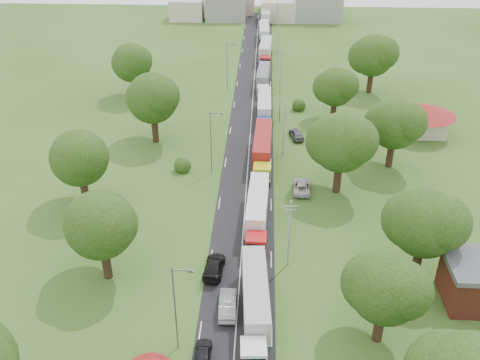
# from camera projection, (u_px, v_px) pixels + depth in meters

# --- Properties ---
(ground) EXTENTS (260.00, 260.00, 0.00)m
(ground) POSITION_uv_depth(u_px,v_px,m) (243.00, 229.00, 69.04)
(ground) COLOR #2E4D19
(ground) RESTS_ON ground
(road) EXTENTS (8.00, 200.00, 0.04)m
(road) POSITION_uv_depth(u_px,v_px,m) (249.00, 157.00, 86.29)
(road) COLOR black
(road) RESTS_ON ground
(info_sign) EXTENTS (0.12, 3.10, 4.10)m
(info_sign) POSITION_uv_depth(u_px,v_px,m) (280.00, 105.00, 97.50)
(info_sign) COLOR slate
(info_sign) RESTS_ON ground
(pole_1) EXTENTS (1.60, 0.24, 9.00)m
(pole_1) POSITION_uv_depth(u_px,v_px,m) (289.00, 233.00, 60.42)
(pole_1) COLOR gray
(pole_1) RESTS_ON ground
(pole_2) EXTENTS (1.60, 0.24, 9.00)m
(pole_2) POSITION_uv_depth(u_px,v_px,m) (284.00, 129.00, 84.56)
(pole_2) COLOR gray
(pole_2) RESTS_ON ground
(pole_3) EXTENTS (1.60, 0.24, 9.00)m
(pole_3) POSITION_uv_depth(u_px,v_px,m) (281.00, 71.00, 108.71)
(pole_3) COLOR gray
(pole_3) RESTS_ON ground
(pole_4) EXTENTS (1.60, 0.24, 9.00)m
(pole_4) POSITION_uv_depth(u_px,v_px,m) (279.00, 34.00, 132.86)
(pole_4) COLOR gray
(pole_4) RESTS_ON ground
(pole_5) EXTENTS (1.60, 0.24, 9.00)m
(pole_5) POSITION_uv_depth(u_px,v_px,m) (277.00, 9.00, 157.01)
(pole_5) COLOR gray
(pole_5) RESTS_ON ground
(lamp_0) EXTENTS (2.03, 0.22, 10.00)m
(lamp_0) POSITION_uv_depth(u_px,v_px,m) (176.00, 305.00, 49.22)
(lamp_0) COLOR slate
(lamp_0) RESTS_ON ground
(lamp_1) EXTENTS (2.03, 0.22, 10.00)m
(lamp_1) POSITION_uv_depth(u_px,v_px,m) (212.00, 139.00, 79.40)
(lamp_1) COLOR slate
(lamp_1) RESTS_ON ground
(lamp_2) EXTENTS (2.03, 0.22, 10.00)m
(lamp_2) POSITION_uv_depth(u_px,v_px,m) (228.00, 64.00, 109.58)
(lamp_2) COLOR slate
(lamp_2) RESTS_ON ground
(tree_2) EXTENTS (8.00, 8.00, 10.10)m
(tree_2) POSITION_uv_depth(u_px,v_px,m) (385.00, 287.00, 49.74)
(tree_2) COLOR #382616
(tree_2) RESTS_ON ground
(tree_3) EXTENTS (8.80, 8.80, 11.07)m
(tree_3) POSITION_uv_depth(u_px,v_px,m) (425.00, 222.00, 57.81)
(tree_3) COLOR #382616
(tree_3) RESTS_ON ground
(tree_4) EXTENTS (9.60, 9.60, 12.05)m
(tree_4) POSITION_uv_depth(u_px,v_px,m) (341.00, 142.00, 73.32)
(tree_4) COLOR #382616
(tree_4) RESTS_ON ground
(tree_5) EXTENTS (8.80, 8.80, 11.07)m
(tree_5) POSITION_uv_depth(u_px,v_px,m) (395.00, 124.00, 80.15)
(tree_5) COLOR #382616
(tree_5) RESTS_ON ground
(tree_6) EXTENTS (8.00, 8.00, 10.10)m
(tree_6) POSITION_uv_depth(u_px,v_px,m) (335.00, 87.00, 95.40)
(tree_6) COLOR #382616
(tree_6) RESTS_ON ground
(tree_7) EXTENTS (9.60, 9.60, 12.05)m
(tree_7) POSITION_uv_depth(u_px,v_px,m) (373.00, 55.00, 107.36)
(tree_7) COLOR #382616
(tree_7) RESTS_ON ground
(tree_10) EXTENTS (8.80, 8.80, 11.07)m
(tree_10) POSITION_uv_depth(u_px,v_px,m) (101.00, 224.00, 57.53)
(tree_10) COLOR #382616
(tree_10) RESTS_ON ground
(tree_11) EXTENTS (8.80, 8.80, 11.07)m
(tree_11) POSITION_uv_depth(u_px,v_px,m) (79.00, 157.00, 70.76)
(tree_11) COLOR #382616
(tree_11) RESTS_ON ground
(tree_12) EXTENTS (9.60, 9.60, 12.05)m
(tree_12) POSITION_uv_depth(u_px,v_px,m) (152.00, 98.00, 87.45)
(tree_12) COLOR #382616
(tree_12) RESTS_ON ground
(tree_13) EXTENTS (8.80, 8.80, 11.07)m
(tree_13) POSITION_uv_depth(u_px,v_px,m) (132.00, 63.00, 105.34)
(tree_13) COLOR #382616
(tree_13) RESTS_ON ground
(house_cream) EXTENTS (10.08, 10.08, 5.80)m
(house_cream) POSITION_uv_depth(u_px,v_px,m) (425.00, 115.00, 91.84)
(house_cream) COLOR #BCB09C
(house_cream) RESTS_ON ground
(distant_town) EXTENTS (52.00, 8.00, 8.00)m
(distant_town) POSITION_uv_depth(u_px,v_px,m) (261.00, 9.00, 162.12)
(distant_town) COLOR gray
(distant_town) RESTS_ON ground
(truck_0) EXTENTS (3.27, 14.73, 4.07)m
(truck_0) POSITION_uv_depth(u_px,v_px,m) (255.00, 303.00, 54.31)
(truck_0) COLOR silver
(truck_0) RESTS_ON ground
(truck_1) EXTENTS (2.95, 14.60, 4.04)m
(truck_1) POSITION_uv_depth(u_px,v_px,m) (257.00, 211.00, 68.79)
(truck_1) COLOR red
(truck_1) RESTS_ON ground
(truck_2) EXTENTS (3.05, 15.49, 4.28)m
(truck_2) POSITION_uv_depth(u_px,v_px,m) (263.00, 149.00, 83.76)
(truck_2) COLOR #BEC517
(truck_2) RESTS_ON ground
(truck_3) EXTENTS (2.47, 14.13, 3.92)m
(truck_3) POSITION_uv_depth(u_px,v_px,m) (264.00, 109.00, 98.37)
(truck_3) COLOR #19429B
(truck_3) RESTS_ON ground
(truck_4) EXTENTS (2.89, 13.64, 3.77)m
(truck_4) POSITION_uv_depth(u_px,v_px,m) (263.00, 79.00, 112.61)
(truck_4) COLOR white
(truck_4) RESTS_ON ground
(truck_5) EXTENTS (3.27, 15.10, 4.17)m
(truck_5) POSITION_uv_depth(u_px,v_px,m) (265.00, 51.00, 128.89)
(truck_5) COLOR maroon
(truck_5) RESTS_ON ground
(truck_6) EXTENTS (2.84, 14.30, 3.95)m
(truck_6) POSITION_uv_depth(u_px,v_px,m) (264.00, 34.00, 142.85)
(truck_6) COLOR #235D2C
(truck_6) RESTS_ON ground
(truck_7) EXTENTS (3.07, 14.80, 4.09)m
(truck_7) POSITION_uv_depth(u_px,v_px,m) (265.00, 17.00, 158.80)
(truck_7) COLOR silver
(truck_7) RESTS_ON ground
(truck_8) EXTENTS (3.11, 14.03, 3.87)m
(truck_8) POSITION_uv_depth(u_px,v_px,m) (266.00, 6.00, 171.33)
(truck_8) COLOR brown
(truck_8) RESTS_ON ground
(car_lane_front) EXTENTS (1.77, 4.01, 1.34)m
(car_lane_front) POSITION_uv_depth(u_px,v_px,m) (203.00, 354.00, 50.43)
(car_lane_front) COLOR black
(car_lane_front) RESTS_ON ground
(car_lane_mid) EXTENTS (1.96, 5.15, 1.68)m
(car_lane_mid) POSITION_uv_depth(u_px,v_px,m) (228.00, 304.00, 55.96)
(car_lane_mid) COLOR gray
(car_lane_mid) RESTS_ON ground
(car_lane_rear) EXTENTS (2.53, 5.45, 1.54)m
(car_lane_rear) POSITION_uv_depth(u_px,v_px,m) (214.00, 267.00, 61.36)
(car_lane_rear) COLOR black
(car_lane_rear) RESTS_ON ground
(car_verge_near) EXTENTS (2.71, 5.43, 1.48)m
(car_verge_near) POSITION_uv_depth(u_px,v_px,m) (302.00, 186.00, 76.89)
(car_verge_near) COLOR silver
(car_verge_near) RESTS_ON ground
(car_verge_far) EXTENTS (2.83, 4.93, 1.58)m
(car_verge_far) POSITION_uv_depth(u_px,v_px,m) (296.00, 134.00, 91.96)
(car_verge_far) COLOR #4D4F53
(car_verge_far) RESTS_ON ground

